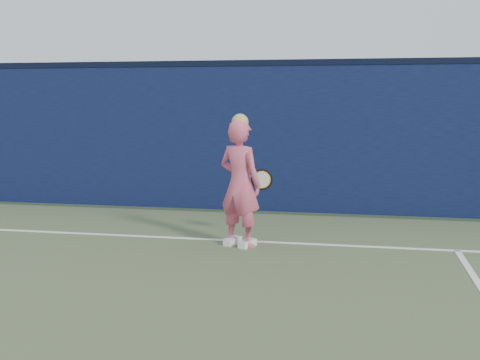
# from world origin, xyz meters

# --- Properties ---
(backstop_wall) EXTENTS (24.00, 0.40, 2.50)m
(backstop_wall) POSITION_xyz_m (0.00, 6.50, 1.25)
(backstop_wall) COLOR #0B1134
(backstop_wall) RESTS_ON ground
(wall_cap) EXTENTS (24.00, 0.42, 0.10)m
(wall_cap) POSITION_xyz_m (0.00, 6.50, 2.55)
(wall_cap) COLOR black
(wall_cap) RESTS_ON backstop_wall
(player) EXTENTS (0.72, 0.62, 1.75)m
(player) POSITION_xyz_m (2.01, 3.75, 0.84)
(player) COLOR #DF5674
(player) RESTS_ON ground
(racket) EXTENTS (0.56, 0.12, 0.30)m
(racket) POSITION_xyz_m (2.20, 4.21, 0.83)
(racket) COLOR black
(racket) RESTS_ON ground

